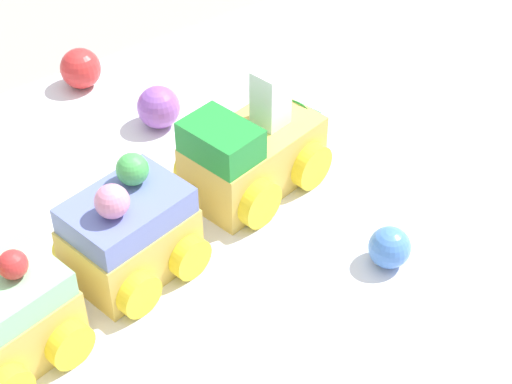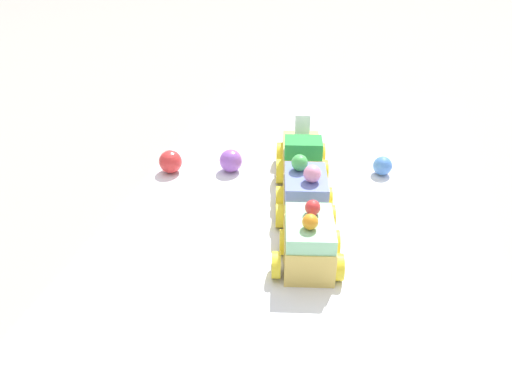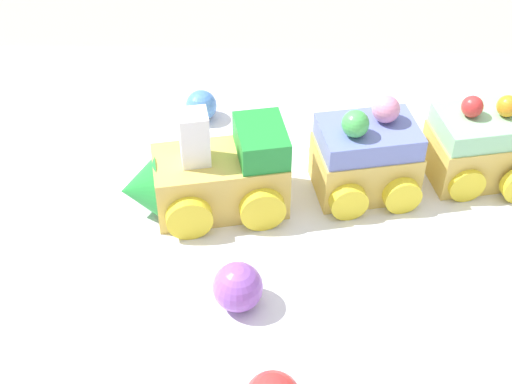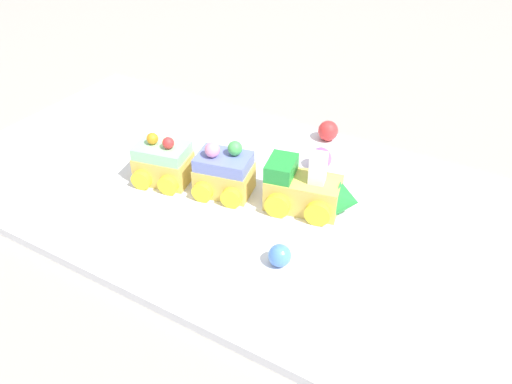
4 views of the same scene
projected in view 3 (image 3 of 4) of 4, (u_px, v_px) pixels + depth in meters
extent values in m
plane|color=gray|center=(327.00, 208.00, 0.50)|extent=(10.00, 10.00, 0.00)
cube|color=white|center=(328.00, 202.00, 0.49)|extent=(0.80, 0.39, 0.01)
cube|color=#E0BC56|center=(220.00, 181.00, 0.47)|extent=(0.09, 0.06, 0.04)
cube|color=green|center=(261.00, 141.00, 0.46)|extent=(0.04, 0.05, 0.02)
cone|color=green|center=(140.00, 189.00, 0.46)|extent=(0.03, 0.05, 0.04)
cube|color=white|center=(195.00, 149.00, 0.45)|extent=(0.02, 0.02, 0.02)
cube|color=white|center=(194.00, 126.00, 0.44)|extent=(0.02, 0.02, 0.02)
cylinder|color=yellow|center=(181.00, 166.00, 0.49)|extent=(0.03, 0.01, 0.03)
cylinder|color=yellow|center=(189.00, 219.00, 0.45)|extent=(0.03, 0.01, 0.03)
cylinder|color=yellow|center=(249.00, 158.00, 0.50)|extent=(0.03, 0.01, 0.03)
cylinder|color=yellow|center=(263.00, 210.00, 0.46)|extent=(0.03, 0.01, 0.03)
cube|color=#E0BC56|center=(364.00, 167.00, 0.49)|extent=(0.07, 0.06, 0.04)
cube|color=#6B7AC6|center=(368.00, 137.00, 0.47)|extent=(0.07, 0.06, 0.02)
sphere|color=pink|center=(386.00, 109.00, 0.46)|extent=(0.02, 0.02, 0.02)
sphere|color=#4CBC56|center=(355.00, 120.00, 0.45)|extent=(0.02, 0.02, 0.02)
cylinder|color=yellow|center=(328.00, 152.00, 0.51)|extent=(0.03, 0.01, 0.03)
cylinder|color=yellow|center=(349.00, 202.00, 0.47)|extent=(0.03, 0.01, 0.03)
cylinder|color=yellow|center=(377.00, 147.00, 0.51)|extent=(0.03, 0.01, 0.03)
cylinder|color=yellow|center=(402.00, 196.00, 0.47)|extent=(0.03, 0.01, 0.03)
cube|color=#E0BC56|center=(478.00, 155.00, 0.50)|extent=(0.07, 0.06, 0.04)
cube|color=#93DBA3|center=(486.00, 125.00, 0.48)|extent=(0.07, 0.06, 0.01)
sphere|color=orange|center=(508.00, 106.00, 0.47)|extent=(0.02, 0.02, 0.01)
sphere|color=red|center=(472.00, 106.00, 0.47)|extent=(0.02, 0.02, 0.01)
cylinder|color=yellow|center=(438.00, 140.00, 0.52)|extent=(0.03, 0.01, 0.03)
cylinder|color=yellow|center=(467.00, 188.00, 0.48)|extent=(0.03, 0.01, 0.03)
cylinder|color=yellow|center=(485.00, 135.00, 0.52)|extent=(0.03, 0.01, 0.03)
sphere|color=#4C84E0|center=(201.00, 105.00, 0.55)|extent=(0.02, 0.02, 0.02)
sphere|color=#9956C6|center=(238.00, 287.00, 0.41)|extent=(0.03, 0.03, 0.03)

